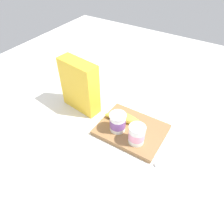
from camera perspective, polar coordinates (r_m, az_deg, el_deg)
name	(u,v)px	position (r m, az deg, el deg)	size (l,w,h in m)	color
ground_plane	(131,131)	(1.01, 5.21, -5.21)	(2.40, 2.40, 0.00)	silver
cutting_board	(131,130)	(1.00, 5.25, -4.79)	(0.30, 0.24, 0.02)	olive
cereal_box	(80,86)	(1.06, -8.70, 6.94)	(0.21, 0.08, 0.27)	yellow
yogurt_cup_front	(137,134)	(0.91, 6.68, -6.04)	(0.07, 0.07, 0.09)	white
yogurt_cup_back	(118,122)	(0.95, 1.55, -2.81)	(0.08, 0.08, 0.09)	white
banana_bunch	(124,118)	(1.02, 3.23, -1.53)	(0.18, 0.08, 0.03)	yellow
spoon	(164,162)	(0.92, 13.76, -12.93)	(0.09, 0.12, 0.01)	silver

